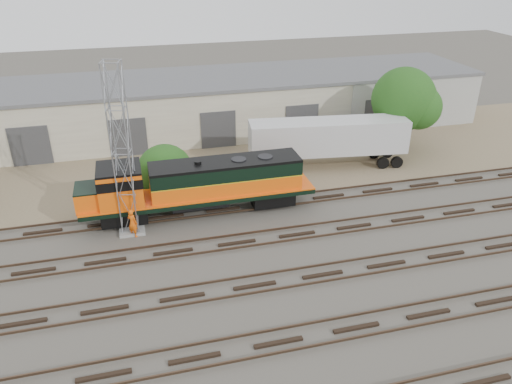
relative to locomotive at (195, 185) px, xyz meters
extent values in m
plane|color=#47423A|center=(1.88, -6.00, -2.22)|extent=(140.00, 140.00, 0.00)
cube|color=#726047|center=(1.88, 9.00, -2.21)|extent=(80.00, 16.00, 0.02)
cube|color=black|center=(1.88, -13.50, -2.15)|extent=(80.00, 2.40, 0.14)
cube|color=#4C3828|center=(1.88, -14.25, -2.01)|extent=(80.00, 0.08, 0.14)
cube|color=#4C3828|center=(1.88, -12.75, -2.01)|extent=(80.00, 0.08, 0.14)
cube|color=black|center=(1.88, -9.00, -2.15)|extent=(80.00, 2.40, 0.14)
cube|color=#4C3828|center=(1.88, -9.75, -2.01)|extent=(80.00, 0.08, 0.14)
cube|color=#4C3828|center=(1.88, -8.25, -2.01)|extent=(80.00, 0.08, 0.14)
cube|color=black|center=(1.88, -4.50, -2.15)|extent=(80.00, 2.40, 0.14)
cube|color=#4C3828|center=(1.88, -5.25, -2.01)|extent=(80.00, 0.08, 0.14)
cube|color=#4C3828|center=(1.88, -3.75, -2.01)|extent=(80.00, 0.08, 0.14)
cube|color=black|center=(1.88, 0.00, -2.15)|extent=(80.00, 2.40, 0.14)
cube|color=#4C3828|center=(1.88, -0.75, -2.01)|extent=(80.00, 0.08, 0.14)
cube|color=#4C3828|center=(1.88, 0.75, -2.01)|extent=(80.00, 0.08, 0.14)
cube|color=beige|center=(1.88, 17.00, 0.28)|extent=(58.00, 10.00, 5.00)
cube|color=#59595B|center=(1.88, 17.00, 2.93)|extent=(58.40, 10.40, 0.30)
cube|color=#999993|center=(23.88, 11.95, 0.28)|extent=(14.00, 0.10, 5.00)
cube|color=#333335|center=(-12.12, 11.94, -0.52)|extent=(3.20, 0.12, 3.40)
cube|color=#333335|center=(-4.12, 11.94, -0.52)|extent=(3.20, 0.12, 3.40)
cube|color=#333335|center=(3.88, 11.94, -0.52)|extent=(3.20, 0.12, 3.40)
cube|color=#333335|center=(11.88, 11.94, -0.52)|extent=(3.20, 0.12, 3.40)
cube|color=#333335|center=(19.88, 11.94, -0.52)|extent=(3.20, 0.12, 3.40)
cube|color=black|center=(-4.86, 0.00, -1.48)|extent=(2.99, 2.24, 0.93)
cube|color=black|center=(5.42, 0.00, -1.48)|extent=(2.99, 2.24, 0.93)
cube|color=black|center=(0.28, 0.00, -0.85)|extent=(15.89, 2.80, 0.33)
cylinder|color=black|center=(0.28, 0.00, -1.43)|extent=(3.92, 1.03, 1.03)
cube|color=#F2590B|center=(2.15, 0.00, -0.12)|extent=(10.28, 2.43, 1.12)
cube|color=black|center=(2.15, 0.00, 0.91)|extent=(10.28, 2.43, 0.93)
cube|color=black|center=(2.15, 0.00, 1.47)|extent=(10.28, 2.43, 0.19)
cube|color=#F2590B|center=(-4.86, 0.00, 0.53)|extent=(2.80, 2.80, 2.43)
cube|color=black|center=(-4.86, 0.00, 1.82)|extent=(2.80, 2.80, 0.15)
cube|color=#F2590B|center=(-7.01, 0.00, -0.03)|extent=(1.50, 2.24, 1.31)
cube|color=gray|center=(-4.45, -1.21, -2.12)|extent=(1.63, 1.63, 0.20)
cylinder|color=gray|center=(-4.95, -0.71, 3.41)|extent=(0.08, 0.08, 10.87)
cylinder|color=gray|center=(-3.95, -0.71, 3.41)|extent=(0.08, 0.08, 10.87)
cylinder|color=gray|center=(-4.95, -1.71, 3.41)|extent=(0.08, 0.08, 10.87)
cylinder|color=gray|center=(-3.95, -1.71, 3.41)|extent=(0.08, 0.08, 10.87)
imported|color=#F95F0D|center=(-4.36, -1.91, -1.25)|extent=(0.84, 0.83, 1.96)
cube|color=silver|center=(11.88, 5.43, 0.44)|extent=(13.27, 4.25, 2.71)
cube|color=black|center=(16.96, 4.78, -1.72)|extent=(2.71, 2.80, 1.00)
cube|color=black|center=(6.78, 5.08, -1.57)|extent=(0.15, 0.15, 1.30)
cube|color=black|center=(7.04, 7.07, -1.57)|extent=(0.15, 0.15, 1.30)
cube|color=navy|center=(15.97, 10.42, -1.47)|extent=(1.82, 1.74, 1.50)
cube|color=maroon|center=(20.05, 11.49, -1.52)|extent=(1.95, 1.90, 1.40)
cylinder|color=#382619|center=(-1.70, 3.47, -2.03)|extent=(0.28, 0.28, 0.38)
sphere|color=#164E18|center=(-1.70, 3.47, -0.38)|extent=(4.18, 4.18, 4.18)
sphere|color=#164E18|center=(-0.87, 2.85, -0.80)|extent=(2.93, 2.93, 2.93)
cylinder|color=#382619|center=(19.50, 7.27, -0.84)|extent=(0.32, 0.32, 2.78)
sphere|color=#164E18|center=(19.50, 7.27, 2.49)|extent=(5.55, 5.55, 5.55)
sphere|color=#164E18|center=(20.61, 6.44, 1.94)|extent=(3.89, 3.89, 3.89)
camera|label=1|loc=(-3.66, -30.50, 14.90)|focal=35.00mm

